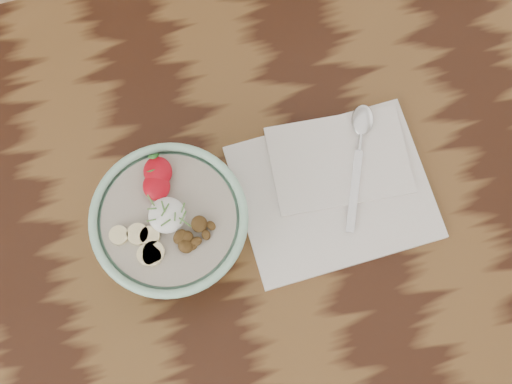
% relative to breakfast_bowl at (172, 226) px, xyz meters
% --- Properties ---
extents(table, '(1.60, 0.90, 0.75)m').
position_rel_breakfast_bowl_xyz_m(table, '(0.01, -0.07, -0.15)').
color(table, black).
rests_on(table, ground).
extents(breakfast_bowl, '(0.18, 0.18, 0.12)m').
position_rel_breakfast_bowl_xyz_m(breakfast_bowl, '(0.00, 0.00, 0.00)').
color(breakfast_bowl, '#9CD2B4').
rests_on(breakfast_bowl, table).
extents(napkin, '(0.24, 0.20, 0.01)m').
position_rel_breakfast_bowl_xyz_m(napkin, '(0.21, 0.01, -0.05)').
color(napkin, white).
rests_on(napkin, table).
extents(spoon, '(0.09, 0.16, 0.01)m').
position_rel_breakfast_bowl_xyz_m(spoon, '(0.25, 0.06, -0.04)').
color(spoon, silver).
rests_on(spoon, napkin).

